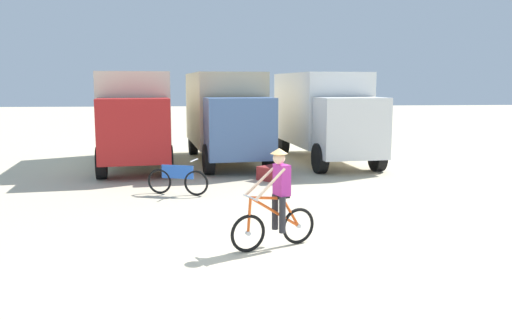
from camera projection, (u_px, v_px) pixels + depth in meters
ground_plane at (282, 253)px, 9.23m from camera, size 120.00×120.00×0.00m
box_truck_cream_rv at (134, 114)px, 19.01m from camera, size 3.16×6.98×3.35m
box_truck_tan_camper at (226, 112)px, 19.79m from camera, size 3.16×6.98×3.35m
box_truck_white_box at (324, 112)px, 20.04m from camera, size 3.02×6.95×3.35m
cyclist_orange_shirt at (277, 202)px, 9.46m from camera, size 1.62×0.79×1.82m
bicycle_spare at (178, 180)px, 14.04m from camera, size 1.65×0.71×0.97m
supply_crate at (273, 173)px, 16.23m from camera, size 1.03×1.03×0.42m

